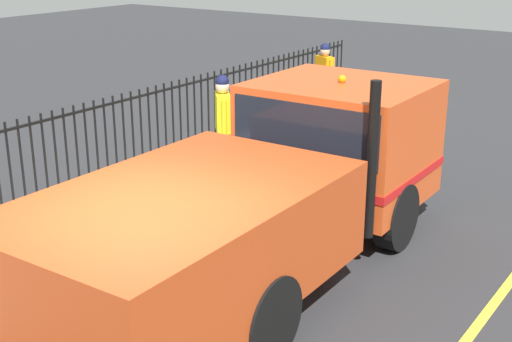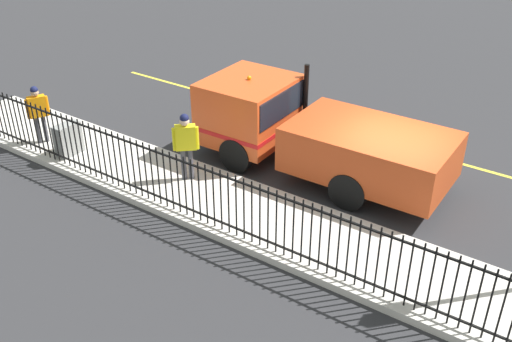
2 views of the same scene
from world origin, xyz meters
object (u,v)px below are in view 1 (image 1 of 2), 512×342
at_px(work_truck, 279,178).
at_px(pedestrian_distant, 324,72).
at_px(utility_cabinet, 294,107).
at_px(worker_standing, 223,116).

xyz_separation_m(work_truck, pedestrian_distant, (3.19, -6.75, 0.00)).
bearing_deg(utility_cabinet, worker_standing, 102.91).
bearing_deg(utility_cabinet, work_truck, 120.32).
relative_size(work_truck, worker_standing, 3.79).
bearing_deg(worker_standing, pedestrian_distant, 146.67).
distance_m(worker_standing, pedestrian_distant, 4.88).
bearing_deg(pedestrian_distant, worker_standing, -53.99).
height_order(worker_standing, utility_cabinet, worker_standing).
distance_m(work_truck, utility_cabinet, 6.45).
relative_size(worker_standing, pedestrian_distant, 1.07).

